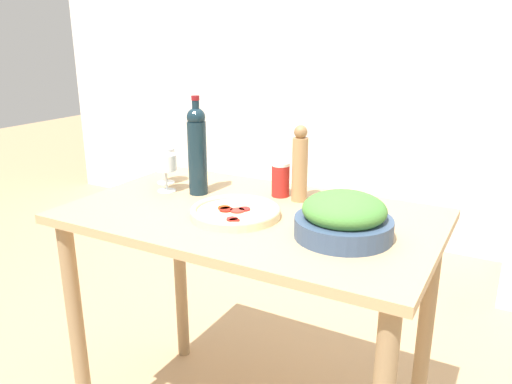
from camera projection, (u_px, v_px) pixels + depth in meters
The scene contains 9 objects.
wall_back at pixel (409, 65), 3.41m from camera, with size 6.40×0.06×2.60m.
prep_counter at pixel (251, 253), 1.71m from camera, with size 1.22×0.73×0.93m.
wine_bottle at pixel (197, 149), 1.81m from camera, with size 0.07×0.07×0.36m.
wine_glass_near at pixel (166, 165), 1.86m from camera, with size 0.08×0.08×0.14m.
wine_glass_far at pixel (165, 157), 1.96m from camera, with size 0.08×0.08×0.14m.
pepper_mill at pixel (300, 165), 1.74m from camera, with size 0.05×0.05×0.27m.
salad_bowl at pixel (344, 218), 1.44m from camera, with size 0.29×0.29×0.14m.
homemade_pizza at pixel (235, 212), 1.62m from camera, with size 0.29×0.29×0.03m.
salt_canister at pixel (281, 179), 1.81m from camera, with size 0.07×0.07×0.13m.
Camera 1 is at (0.77, -1.37, 1.49)m, focal length 35.00 mm.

